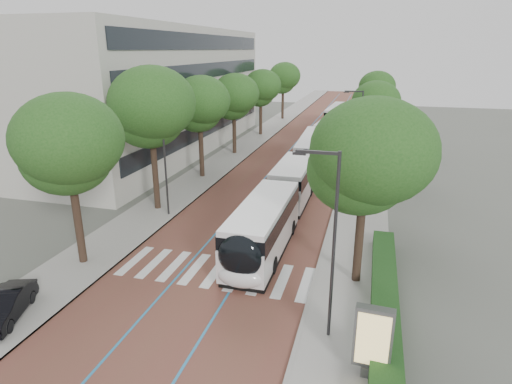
# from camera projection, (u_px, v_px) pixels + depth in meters

# --- Properties ---
(ground) EXTENTS (160.00, 160.00, 0.00)m
(ground) POSITION_uv_depth(u_px,v_px,m) (206.00, 280.00, 22.70)
(ground) COLOR #51544C
(ground) RESTS_ON ground
(road) EXTENTS (11.00, 140.00, 0.02)m
(road) POSITION_uv_depth(u_px,v_px,m) (313.00, 137.00, 59.27)
(road) COLOR brown
(road) RESTS_ON ground
(sidewalk_left) EXTENTS (4.00, 140.00, 0.12)m
(sidewalk_left) POSITION_uv_depth(u_px,v_px,m) (261.00, 134.00, 61.14)
(sidewalk_left) COLOR #999590
(sidewalk_left) RESTS_ON ground
(sidewalk_right) EXTENTS (4.00, 140.00, 0.12)m
(sidewalk_right) POSITION_uv_depth(u_px,v_px,m) (369.00, 140.00, 57.38)
(sidewalk_right) COLOR #999590
(sidewalk_right) RESTS_ON ground
(kerb_left) EXTENTS (0.20, 140.00, 0.14)m
(kerb_left) POSITION_uv_depth(u_px,v_px,m) (274.00, 135.00, 60.66)
(kerb_left) COLOR gray
(kerb_left) RESTS_ON ground
(kerb_right) EXTENTS (0.20, 140.00, 0.14)m
(kerb_right) POSITION_uv_depth(u_px,v_px,m) (354.00, 139.00, 57.85)
(kerb_right) COLOR gray
(kerb_right) RESTS_ON ground
(zebra_crossing) EXTENTS (10.55, 3.60, 0.01)m
(zebra_crossing) POSITION_uv_depth(u_px,v_px,m) (216.00, 272.00, 23.56)
(zebra_crossing) COLOR silver
(zebra_crossing) RESTS_ON ground
(lane_line_left) EXTENTS (0.12, 126.00, 0.01)m
(lane_line_left) POSITION_uv_depth(u_px,v_px,m) (301.00, 137.00, 59.67)
(lane_line_left) COLOR teal
(lane_line_left) RESTS_ON road
(lane_line_right) EXTENTS (0.12, 126.00, 0.01)m
(lane_line_right) POSITION_uv_depth(u_px,v_px,m) (324.00, 138.00, 58.87)
(lane_line_right) COLOR teal
(lane_line_right) RESTS_ON road
(office_building) EXTENTS (18.11, 40.00, 14.00)m
(office_building) POSITION_uv_depth(u_px,v_px,m) (138.00, 90.00, 50.96)
(office_building) COLOR #B1AFA4
(office_building) RESTS_ON ground
(hedge) EXTENTS (1.20, 14.00, 0.80)m
(hedge) POSITION_uv_depth(u_px,v_px,m) (384.00, 297.00, 20.25)
(hedge) COLOR #193C15
(hedge) RESTS_ON sidewalk_right
(streetlight_near) EXTENTS (1.82, 0.20, 8.00)m
(streetlight_near) POSITION_uv_depth(u_px,v_px,m) (330.00, 233.00, 16.77)
(streetlight_near) COLOR #2D2D2F
(streetlight_near) RESTS_ON sidewalk_right
(streetlight_far) EXTENTS (1.82, 0.20, 8.00)m
(streetlight_far) POSITION_uv_depth(u_px,v_px,m) (359.00, 127.00, 39.63)
(streetlight_far) COLOR #2D2D2F
(streetlight_far) RESTS_ON sidewalk_right
(lamp_post_left) EXTENTS (0.14, 0.14, 8.00)m
(lamp_post_left) POSITION_uv_depth(u_px,v_px,m) (165.00, 161.00, 30.24)
(lamp_post_left) COLOR #2D2D2F
(lamp_post_left) RESTS_ON sidewalk_left
(trees_left) EXTENTS (6.13, 60.49, 10.07)m
(trees_left) POSITION_uv_depth(u_px,v_px,m) (218.00, 100.00, 43.41)
(trees_left) COLOR black
(trees_left) RESTS_ON ground
(trees_right) EXTENTS (6.01, 47.50, 9.08)m
(trees_right) POSITION_uv_depth(u_px,v_px,m) (371.00, 119.00, 35.89)
(trees_right) COLOR black
(trees_right) RESTS_ON ground
(lead_bus) EXTENTS (2.60, 18.41, 3.20)m
(lead_bus) POSITION_uv_depth(u_px,v_px,m) (278.00, 206.00, 28.78)
(lead_bus) COLOR black
(lead_bus) RESTS_ON ground
(bus_queued_0) EXTENTS (3.00, 12.49, 3.20)m
(bus_queued_0) POSITION_uv_depth(u_px,v_px,m) (312.00, 152.00, 43.83)
(bus_queued_0) COLOR silver
(bus_queued_0) RESTS_ON ground
(bus_queued_1) EXTENTS (3.32, 12.53, 3.20)m
(bus_queued_1) POSITION_uv_depth(u_px,v_px,m) (331.00, 131.00, 54.85)
(bus_queued_1) COLOR silver
(bus_queued_1) RESTS_ON ground
(bus_queued_2) EXTENTS (3.10, 12.50, 3.20)m
(bus_queued_2) POSITION_uv_depth(u_px,v_px,m) (337.00, 116.00, 67.03)
(bus_queued_2) COLOR silver
(bus_queued_2) RESTS_ON ground
(ad_panel) EXTENTS (1.40, 0.57, 2.87)m
(ad_panel) POSITION_uv_depth(u_px,v_px,m) (373.00, 341.00, 15.51)
(ad_panel) COLOR #59595B
(ad_panel) RESTS_ON sidewalk_right
(parked_car) EXTENTS (2.56, 4.07, 1.27)m
(parked_car) POSITION_uv_depth(u_px,v_px,m) (6.00, 306.00, 19.14)
(parked_car) COLOR black
(parked_car) RESTS_ON sidewalk_left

